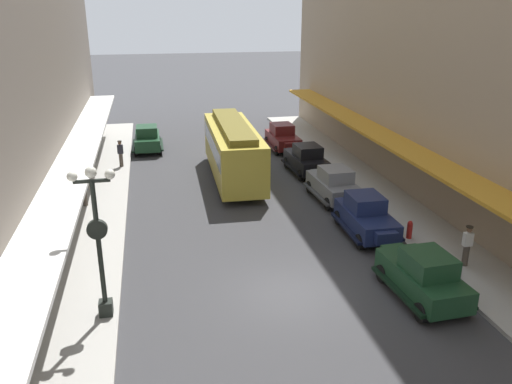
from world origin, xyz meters
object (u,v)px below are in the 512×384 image
pedestrian_1 (19,351)px  pedestrian_2 (84,190)px  parked_car_0 (334,183)px  pedestrian_3 (121,153)px  pedestrian_0 (467,245)px  parked_car_3 (283,137)px  parked_car_4 (147,138)px  parked_car_5 (306,159)px  lamp_post_with_clock (98,237)px  parked_car_1 (423,274)px  fire_hydrant (410,229)px  parked_car_2 (366,215)px  streetcar (233,148)px

pedestrian_1 → pedestrian_2: same height
parked_car_0 → pedestrian_3: bearing=144.3°
parked_car_0 → pedestrian_0: 8.76m
parked_car_3 → pedestrian_1: 26.06m
parked_car_4 → pedestrian_0: (12.12, -20.59, 0.07)m
parked_car_3 → parked_car_5: (0.03, -5.72, 0.00)m
parked_car_3 → parked_car_0: bearing=-89.6°
parked_car_4 → lamp_post_with_clock: (-1.58, -21.33, 2.04)m
parked_car_0 → pedestrian_2: 12.96m
parked_car_4 → parked_car_3: bearing=-9.7°
parked_car_1 → lamp_post_with_clock: lamp_post_with_clock is taller
lamp_post_with_clock → fire_hydrant: size_ratio=6.29×
parked_car_2 → parked_car_4: (-9.55, 16.71, 0.00)m
lamp_post_with_clock → pedestrian_0: size_ratio=3.09×
parked_car_2 → parked_car_5: same height
streetcar → fire_hydrant: bearing=-58.7°
parked_car_4 → fire_hydrant: 21.01m
lamp_post_with_clock → pedestrian_3: 17.39m
parked_car_0 → parked_car_1: same height
pedestrian_2 → lamp_post_with_clock: bearing=-80.9°
streetcar → pedestrian_2: (-8.24, -3.15, -0.89)m
streetcar → lamp_post_with_clock: 15.25m
parked_car_2 → streetcar: size_ratio=0.44×
parked_car_4 → lamp_post_with_clock: bearing=-94.2°
pedestrian_1 → pedestrian_3: same height
parked_car_1 → streetcar: (-4.38, 14.66, 0.96)m
parked_car_2 → streetcar: (-4.58, 9.11, 0.96)m
pedestrian_3 → parked_car_2: bearing=-48.4°
streetcar → pedestrian_3: size_ratio=5.78×
parked_car_0 → parked_car_4: 15.53m
parked_car_5 → streetcar: 4.70m
parked_car_4 → pedestrian_1: bearing=-98.6°
parked_car_5 → fire_hydrant: bearing=-81.3°
streetcar → pedestrian_3: 7.61m
parked_car_1 → parked_car_3: 20.63m
pedestrian_1 → lamp_post_with_clock: bearing=53.2°
pedestrian_3 → pedestrian_1: bearing=-95.6°
pedestrian_1 → pedestrian_2: size_ratio=1.00×
parked_car_5 → pedestrian_0: parked_car_5 is taller
parked_car_0 → pedestrian_1: bearing=-138.1°
parked_car_3 → pedestrian_1: parked_car_3 is taller
lamp_post_with_clock → pedestrian_3: lamp_post_with_clock is taller
pedestrian_3 → parked_car_5: bearing=-16.3°
pedestrian_0 → pedestrian_3: 21.54m
parked_car_1 → pedestrian_1: 13.13m
parked_car_4 → lamp_post_with_clock: lamp_post_with_clock is taller
parked_car_1 → parked_car_4: 24.15m
parked_car_3 → parked_car_5: same height
pedestrian_2 → pedestrian_3: 6.87m
parked_car_4 → pedestrian_3: (-1.70, -4.06, 0.07)m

